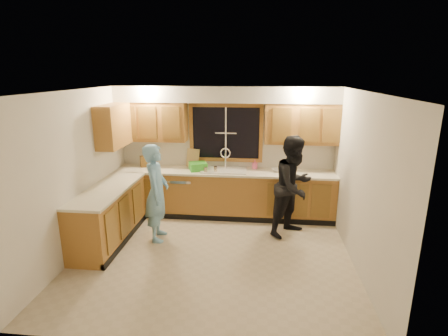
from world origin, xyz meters
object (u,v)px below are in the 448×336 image
object	(u,v)px
man	(157,193)
knife_block	(144,161)
soap_bottle	(255,164)
sink	(224,173)
woman	(294,186)
bowl	(278,170)
dish_crate	(198,166)
dishwasher	(182,194)
stove	(93,230)

from	to	relation	value
man	knife_block	distance (m)	1.38
soap_bottle	knife_block	bearing A→B (deg)	-177.69
sink	woman	world-z (taller)	woman
sink	soap_bottle	size ratio (longest dim) A/B	4.76
bowl	knife_block	bearing A→B (deg)	178.53
knife_block	dish_crate	distance (m)	1.13
soap_bottle	bowl	bearing A→B (deg)	-19.88
dishwasher	knife_block	size ratio (longest dim) A/B	3.70
stove	soap_bottle	xyz separation A→B (m)	(2.38, 2.02, 0.56)
man	knife_block	xyz separation A→B (m)	(-0.62, 1.22, 0.21)
bowl	stove	bearing A→B (deg)	-146.56
woman	dishwasher	bearing A→B (deg)	114.74
sink	bowl	size ratio (longest dim) A/B	3.83
woman	dish_crate	bearing A→B (deg)	111.95
sink	dish_crate	distance (m)	0.52
soap_bottle	bowl	xyz separation A→B (m)	(0.43, -0.16, -0.06)
sink	dish_crate	size ratio (longest dim) A/B	2.69
dishwasher	stove	size ratio (longest dim) A/B	0.91
stove	soap_bottle	bearing A→B (deg)	40.26
man	sink	bearing A→B (deg)	-49.44
stove	bowl	bearing A→B (deg)	33.44
sink	man	world-z (taller)	man
woman	knife_block	size ratio (longest dim) A/B	7.88
sink	knife_block	xyz separation A→B (m)	(-1.63, 0.10, 0.17)
woman	soap_bottle	xyz separation A→B (m)	(-0.68, 0.87, 0.14)
dishwasher	stove	xyz separation A→B (m)	(-0.95, -1.81, 0.04)
stove	woman	bearing A→B (deg)	20.47
woman	man	bearing A→B (deg)	143.02
sink	stove	xyz separation A→B (m)	(-1.80, -1.82, -0.41)
man	bowl	bearing A→B (deg)	-67.69
dishwasher	man	world-z (taller)	man
dishwasher	bowl	world-z (taller)	bowl
knife_block	bowl	world-z (taller)	knife_block
woman	knife_block	world-z (taller)	woman
man	bowl	size ratio (longest dim) A/B	7.30
knife_block	dish_crate	size ratio (longest dim) A/B	0.69
sink	soap_bottle	world-z (taller)	sink
man	bowl	xyz separation A→B (m)	(2.03, 1.15, 0.13)
woman	sink	bearing A→B (deg)	103.91
dishwasher	man	distance (m)	1.18
knife_block	bowl	distance (m)	2.65
stove	dish_crate	bearing A→B (deg)	54.28
dishwasher	dish_crate	distance (m)	0.68
dish_crate	bowl	distance (m)	1.53
bowl	dish_crate	bearing A→B (deg)	-177.69
sink	dishwasher	xyz separation A→B (m)	(-0.85, -0.01, -0.45)
man	woman	xyz separation A→B (m)	(2.27, 0.43, 0.05)
dishwasher	soap_bottle	distance (m)	1.57
dishwasher	soap_bottle	bearing A→B (deg)	8.23
sink	dishwasher	world-z (taller)	sink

